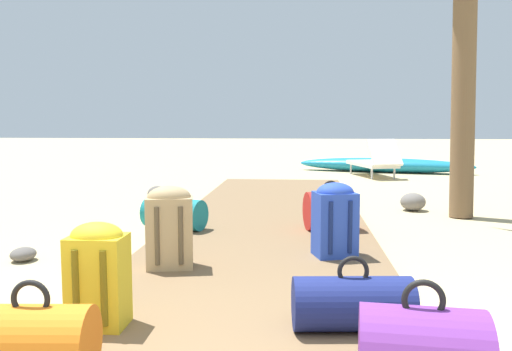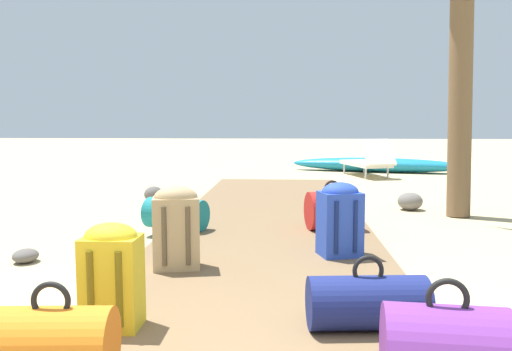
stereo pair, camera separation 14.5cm
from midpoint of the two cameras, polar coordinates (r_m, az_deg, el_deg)
ground_plane at (r=4.70m, az=0.18°, el=-8.32°), size 60.00×60.00×0.00m
boardwalk at (r=5.53m, az=0.68°, el=-5.73°), size 2.05×8.58×0.08m
duffel_bag_orange at (r=2.46m, az=-22.82°, el=-16.49°), size 0.52×0.35×0.43m
backpack_yellow at (r=2.89m, az=-16.77°, el=-10.10°), size 0.29×0.24×0.56m
duffel_bag_teal at (r=5.33m, az=-9.49°, el=-4.11°), size 0.68×0.50×0.42m
backpack_tan at (r=3.91m, az=-9.69°, el=-5.35°), size 0.37×0.29×0.61m
backpack_blue at (r=4.26m, az=8.11°, el=-4.50°), size 0.37×0.34×0.59m
duffel_bag_red at (r=5.29m, az=7.43°, el=-3.75°), size 0.55×0.48×0.49m
duffel_bag_navy at (r=2.85m, az=10.52°, el=-13.36°), size 0.64×0.34×0.39m
lounge_chair at (r=11.16m, az=11.70°, el=1.54°), size 1.00×1.63×0.80m
kayak at (r=12.29m, az=12.62°, el=1.15°), size 3.94×1.58×0.33m
rock_right_near at (r=7.14m, az=15.80°, el=-2.70°), size 0.33×0.33×0.23m
rock_left_far at (r=4.79m, az=-24.50°, el=-7.91°), size 0.20×0.23×0.11m
rock_left_near at (r=7.71m, az=-11.54°, el=-1.99°), size 0.37×0.38×0.22m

